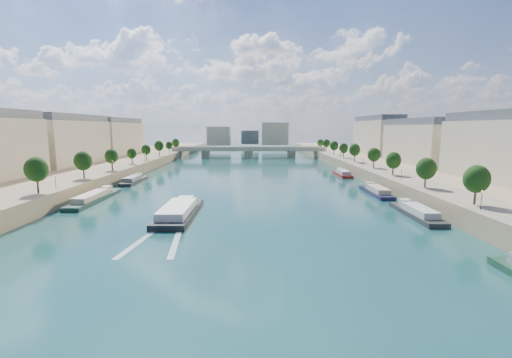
{
  "coord_description": "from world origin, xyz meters",
  "views": [
    {
      "loc": [
        3.81,
        -26.14,
        22.65
      ],
      "look_at": [
        4.6,
        89.63,
        5.0
      ],
      "focal_mm": 24.0,
      "sensor_mm": 36.0,
      "label": 1
    }
  ],
  "objects": [
    {
      "name": "wake",
      "position": [
        -15.38,
        42.97,
        0.02
      ],
      "size": [
        10.76,
        25.96,
        0.04
      ],
      "color": "silver",
      "rests_on": "ground"
    },
    {
      "name": "trees_left",
      "position": [
        -55.0,
        102.0,
        10.48
      ],
      "size": [
        4.8,
        268.8,
        8.26
      ],
      "color": "#382B1E",
      "rests_on": "ground"
    },
    {
      "name": "lamps_left",
      "position": [
        -52.5,
        90.0,
        7.78
      ],
      "size": [
        0.36,
        200.36,
        4.28
      ],
      "color": "black",
      "rests_on": "ground"
    },
    {
      "name": "tour_barge",
      "position": [
        -15.38,
        59.56,
        1.08
      ],
      "size": [
        8.24,
        28.44,
        3.86
      ],
      "rotation": [
        0.0,
        0.0,
        -0.0
      ],
      "color": "black",
      "rests_on": "ground"
    },
    {
      "name": "quay_left",
      "position": [
        -72.0,
        100.0,
        2.5
      ],
      "size": [
        44.0,
        520.0,
        5.0
      ],
      "primitive_type": "cube",
      "color": "#9E8460",
      "rests_on": "ground"
    },
    {
      "name": "pave_left",
      "position": [
        -57.0,
        100.0,
        5.05
      ],
      "size": [
        14.0,
        520.0,
        0.1
      ],
      "primitive_type": "cube",
      "color": "gray",
      "rests_on": "quay_left"
    },
    {
      "name": "bridge",
      "position": [
        0.0,
        228.73,
        5.08
      ],
      "size": [
        112.0,
        12.0,
        8.15
      ],
      "color": "#C1B79E",
      "rests_on": "ground"
    },
    {
      "name": "moored_barges_left",
      "position": [
        -45.5,
        43.74,
        0.84
      ],
      "size": [
        5.0,
        156.73,
        3.6
      ],
      "color": "#172234",
      "rests_on": "ground"
    },
    {
      "name": "lamps_right",
      "position": [
        52.5,
        105.0,
        7.78
      ],
      "size": [
        0.36,
        200.36,
        4.28
      ],
      "color": "black",
      "rests_on": "ground"
    },
    {
      "name": "skyline",
      "position": [
        3.19,
        319.52,
        14.66
      ],
      "size": [
        79.0,
        42.0,
        22.0
      ],
      "color": "#BBAC8F",
      "rests_on": "ground"
    },
    {
      "name": "quay_right",
      "position": [
        72.0,
        100.0,
        2.5
      ],
      "size": [
        44.0,
        520.0,
        5.0
      ],
      "primitive_type": "cube",
      "color": "#9E8460",
      "rests_on": "ground"
    },
    {
      "name": "trees_right",
      "position": [
        55.0,
        110.0,
        10.48
      ],
      "size": [
        4.8,
        268.8,
        8.26
      ],
      "color": "#382B1E",
      "rests_on": "ground"
    },
    {
      "name": "buildings_right",
      "position": [
        85.0,
        112.0,
        16.45
      ],
      "size": [
        16.0,
        226.0,
        23.2
      ],
      "color": "#BBAC8F",
      "rests_on": "ground"
    },
    {
      "name": "buildings_left",
      "position": [
        -85.0,
        112.0,
        16.45
      ],
      "size": [
        16.0,
        226.0,
        23.2
      ],
      "color": "#BBAC8F",
      "rests_on": "ground"
    },
    {
      "name": "moored_barges_right",
      "position": [
        45.5,
        55.31,
        0.84
      ],
      "size": [
        5.0,
        164.33,
        3.6
      ],
      "color": "black",
      "rests_on": "ground"
    },
    {
      "name": "pave_right",
      "position": [
        57.0,
        100.0,
        5.05
      ],
      "size": [
        14.0,
        520.0,
        0.1
      ],
      "primitive_type": "cube",
      "color": "gray",
      "rests_on": "quay_right"
    },
    {
      "name": "ground",
      "position": [
        0.0,
        100.0,
        0.0
      ],
      "size": [
        700.0,
        700.0,
        0.0
      ],
      "primitive_type": "plane",
      "color": "#0C3337",
      "rests_on": "ground"
    }
  ]
}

